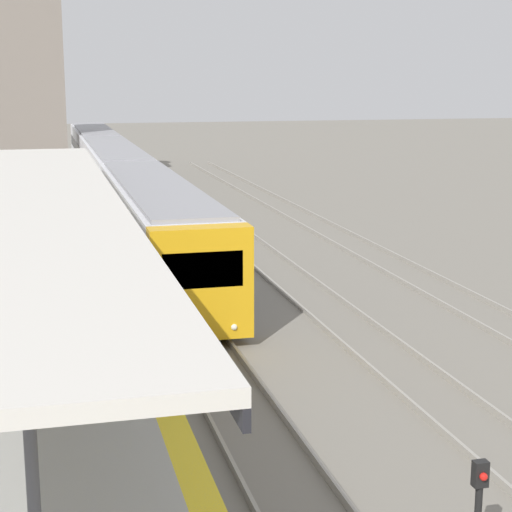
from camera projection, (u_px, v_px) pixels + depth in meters
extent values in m
cube|color=beige|center=(30.00, 200.00, 19.82)|extent=(4.00, 26.71, 0.20)
cube|color=black|center=(115.00, 206.00, 20.34)|extent=(0.08, 26.71, 0.24)
cylinder|color=#47474C|center=(31.00, 450.00, 9.99)|extent=(0.16, 0.16, 2.72)
cylinder|color=#47474C|center=(33.00, 262.00, 20.12)|extent=(0.16, 0.16, 2.72)
cylinder|color=#47474C|center=(34.00, 200.00, 30.26)|extent=(0.16, 0.16, 2.72)
cylinder|color=#2D2D33|center=(83.00, 288.00, 21.48)|extent=(0.14, 0.14, 0.85)
cylinder|color=#2D2D33|center=(91.00, 288.00, 21.52)|extent=(0.14, 0.14, 0.85)
cube|color=maroon|center=(86.00, 260.00, 21.35)|extent=(0.40, 0.22, 0.60)
sphere|color=tan|center=(85.00, 244.00, 21.27)|extent=(0.22, 0.22, 0.22)
cube|color=gold|center=(201.00, 283.00, 20.79)|extent=(2.51, 0.70, 2.76)
cube|color=black|center=(203.00, 270.00, 20.39)|extent=(1.96, 0.04, 0.88)
sphere|color=#EFEACC|center=(173.00, 331.00, 20.51)|extent=(0.16, 0.16, 0.16)
sphere|color=#EFEACC|center=(234.00, 327.00, 20.87)|extent=(0.16, 0.16, 0.16)
cube|color=silver|center=(156.00, 227.00, 28.38)|extent=(2.51, 15.32, 2.76)
cube|color=gray|center=(155.00, 184.00, 28.09)|extent=(2.21, 15.01, 0.12)
cube|color=black|center=(156.00, 218.00, 28.32)|extent=(2.53, 14.09, 0.72)
cylinder|color=black|center=(143.00, 305.00, 23.67)|extent=(0.12, 0.70, 0.70)
cylinder|color=black|center=(219.00, 301.00, 24.19)|extent=(0.12, 0.70, 0.70)
cylinder|color=black|center=(113.00, 240.00, 33.12)|extent=(0.12, 0.70, 0.70)
cylinder|color=black|center=(167.00, 238.00, 33.63)|extent=(0.12, 0.70, 0.70)
cube|color=silver|center=(115.00, 175.00, 43.25)|extent=(2.51, 15.32, 2.76)
cube|color=gray|center=(114.00, 147.00, 42.95)|extent=(2.21, 15.01, 0.12)
cube|color=black|center=(115.00, 169.00, 43.19)|extent=(2.53, 14.09, 0.72)
cylinder|color=black|center=(102.00, 217.00, 38.54)|extent=(0.12, 0.70, 0.70)
cylinder|color=black|center=(149.00, 215.00, 39.05)|extent=(0.12, 0.70, 0.70)
cylinder|color=black|center=(89.00, 189.00, 47.99)|extent=(0.12, 0.70, 0.70)
cylinder|color=black|center=(127.00, 188.00, 48.50)|extent=(0.12, 0.70, 0.70)
cube|color=silver|center=(95.00, 150.00, 58.12)|extent=(2.51, 15.32, 2.76)
cube|color=gray|center=(94.00, 129.00, 57.82)|extent=(2.21, 15.01, 0.12)
cube|color=black|center=(94.00, 146.00, 58.05)|extent=(2.53, 14.09, 0.72)
cylinder|color=black|center=(83.00, 178.00, 53.40)|extent=(0.12, 0.70, 0.70)
cylinder|color=black|center=(118.00, 177.00, 53.92)|extent=(0.12, 0.70, 0.70)
cylinder|color=black|center=(76.00, 163.00, 62.85)|extent=(0.12, 0.70, 0.70)
cylinder|color=black|center=(105.00, 162.00, 63.36)|extent=(0.12, 0.70, 0.70)
cube|color=black|center=(480.00, 474.00, 11.33)|extent=(0.20, 0.14, 0.36)
sphere|color=red|center=(484.00, 477.00, 11.25)|extent=(0.11, 0.11, 0.11)
cube|color=slate|center=(31.00, 95.00, 52.24)|extent=(4.00, 4.00, 10.94)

